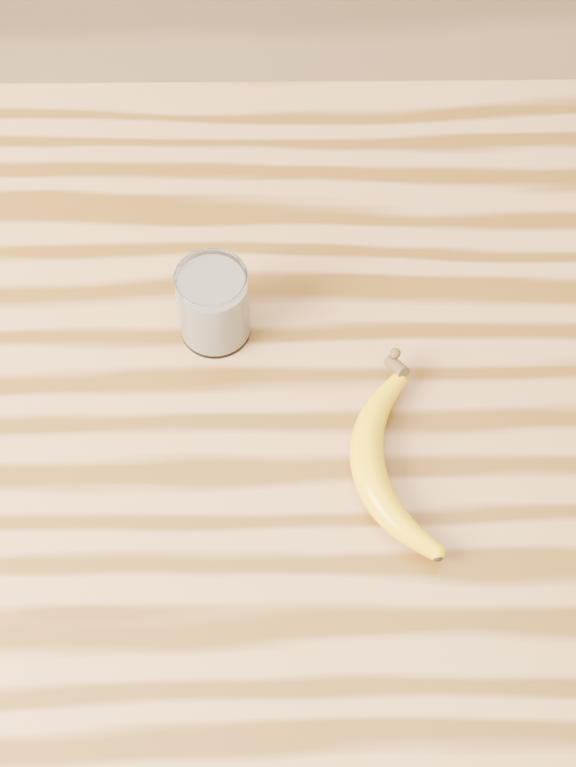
{
  "coord_description": "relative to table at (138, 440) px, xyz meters",
  "views": [
    {
      "loc": [
        0.16,
        -0.54,
        1.77
      ],
      "look_at": [
        0.16,
        -0.03,
        0.93
      ],
      "focal_mm": 50.0,
      "sensor_mm": 36.0,
      "label": 1
    }
  ],
  "objects": [
    {
      "name": "smoothie_glass",
      "position": [
        0.09,
        0.05,
        0.17
      ],
      "size": [
        0.07,
        0.07,
        0.09
      ],
      "color": "white",
      "rests_on": "table"
    },
    {
      "name": "table",
      "position": [
        0.0,
        0.0,
        0.0
      ],
      "size": [
        1.2,
        0.8,
        0.9
      ],
      "color": "#A26D3E",
      "rests_on": "ground"
    },
    {
      "name": "banana",
      "position": [
        0.23,
        -0.11,
        0.15
      ],
      "size": [
        0.13,
        0.27,
        0.03
      ],
      "primitive_type": null,
      "rotation": [
        0.0,
        0.0,
        0.12
      ],
      "color": "#E3AB06",
      "rests_on": "table"
    }
  ]
}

